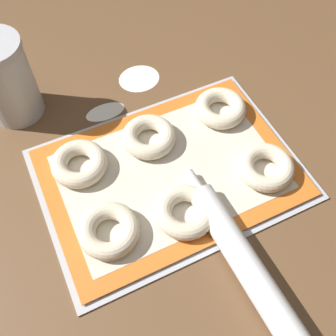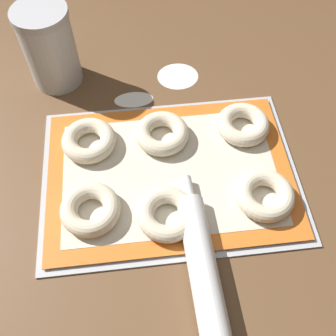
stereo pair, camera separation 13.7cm
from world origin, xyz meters
name	(u,v)px [view 2 (the right image)]	position (x,y,z in m)	size (l,w,h in m)	color
ground_plane	(171,183)	(0.00, 0.00, 0.00)	(2.80, 2.80, 0.00)	brown
baking_tray	(168,174)	(0.00, 0.02, 0.00)	(0.51, 0.37, 0.01)	#B2B5BA
baking_mat	(168,173)	(0.00, 0.02, 0.01)	(0.48, 0.34, 0.00)	orange
bagel_front_left	(90,209)	(-0.16, -0.06, 0.03)	(0.11, 0.11, 0.03)	beige
bagel_front_center	(167,214)	(-0.02, -0.08, 0.03)	(0.11, 0.11, 0.03)	beige
bagel_front_right	(265,195)	(0.17, -0.06, 0.03)	(0.11, 0.11, 0.03)	beige
bagel_back_left	(89,141)	(-0.16, 0.10, 0.03)	(0.11, 0.11, 0.03)	beige
bagel_back_center	(162,133)	(-0.01, 0.10, 0.03)	(0.11, 0.11, 0.03)	beige
bagel_back_right	(243,124)	(0.17, 0.11, 0.03)	(0.11, 0.11, 0.03)	beige
flour_canister	(49,47)	(-0.23, 0.32, 0.09)	(0.12, 0.12, 0.18)	silver
rolling_pin	(211,310)	(0.03, -0.26, 0.03)	(0.06, 0.50, 0.05)	silver
flour_patch_near	(178,76)	(0.05, 0.29, 0.00)	(0.10, 0.09, 0.00)	white
flour_patch_far	(134,99)	(-0.06, 0.23, 0.00)	(0.09, 0.05, 0.00)	white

